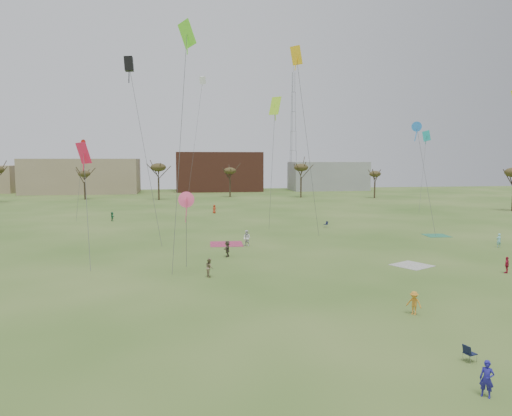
{
  "coord_description": "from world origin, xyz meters",
  "views": [
    {
      "loc": [
        -6.72,
        -30.81,
        9.93
      ],
      "look_at": [
        0.0,
        12.0,
        5.5
      ],
      "focal_mm": 33.76,
      "sensor_mm": 36.0,
      "label": 1
    }
  ],
  "objects": [
    {
      "name": "tree_line",
      "position": [
        -2.85,
        79.12,
        7.09
      ],
      "size": [
        117.44,
        49.32,
        8.91
      ],
      "color": "#3A2B1E",
      "rests_on": "ground"
    },
    {
      "name": "flyer_far_b",
      "position": [
        -0.69,
        56.97,
        0.79
      ],
      "size": [
        0.91,
        0.79,
        1.57
      ],
      "primitive_type": "imported",
      "rotation": [
        0.0,
        0.0,
        0.47
      ],
      "color": "#BF3A20",
      "rests_on": "ground"
    },
    {
      "name": "flyer_mid_b",
      "position": [
        7.91,
        -2.79,
        0.76
      ],
      "size": [
        1.07,
        1.11,
        1.52
      ],
      "primitive_type": "imported",
      "rotation": [
        0.0,
        0.0,
        5.45
      ],
      "color": "orange",
      "rests_on": "ground"
    },
    {
      "name": "flyer_near_right",
      "position": [
        5.79,
        -13.31,
        0.79
      ],
      "size": [
        0.67,
        0.67,
        1.57
      ],
      "primitive_type": "imported",
      "rotation": [
        0.0,
        0.0,
        5.5
      ],
      "color": "navy",
      "rests_on": "ground"
    },
    {
      "name": "blanket_cream",
      "position": [
        14.55,
        10.56,
        0.0
      ],
      "size": [
        4.16,
        4.16,
        0.03
      ],
      "primitive_type": "cube",
      "rotation": [
        0.0,
        0.0,
        2.06
      ],
      "color": "beige",
      "rests_on": "ground"
    },
    {
      "name": "kites_aloft",
      "position": [
        -3.96,
        32.25,
        18.18
      ],
      "size": [
        71.42,
        64.22,
        24.48
      ],
      "color": "#E51B45",
      "rests_on": "ground"
    },
    {
      "name": "spectator_fore_b",
      "position": [
        -4.42,
        9.21,
        0.79
      ],
      "size": [
        0.65,
        0.81,
        1.57
      ],
      "primitive_type": "imported",
      "rotation": [
        0.0,
        0.0,
        1.65
      ],
      "color": "#857355",
      "rests_on": "ground"
    },
    {
      "name": "spectator_fore_c",
      "position": [
        -2.12,
        17.35,
        0.82
      ],
      "size": [
        0.83,
        1.59,
        1.63
      ],
      "primitive_type": "imported",
      "rotation": [
        0.0,
        0.0,
        4.47
      ],
      "color": "#4F4738",
      "rests_on": "ground"
    },
    {
      "name": "building_tan",
      "position": [
        -35.0,
        115.0,
        5.0
      ],
      "size": [
        32.0,
        14.0,
        10.0
      ],
      "primitive_type": "cube",
      "color": "#937F60",
      "rests_on": "ground"
    },
    {
      "name": "flyer_mid_c",
      "position": [
        28.63,
        17.81,
        0.79
      ],
      "size": [
        0.61,
        0.44,
        1.58
      ],
      "primitive_type": "imported",
      "rotation": [
        0.0,
        0.0,
        3.25
      ],
      "color": "#82D1D9",
      "rests_on": "ground"
    },
    {
      "name": "ground",
      "position": [
        0.0,
        0.0,
        0.0
      ],
      "size": [
        260.0,
        260.0,
        0.0
      ],
      "primitive_type": "plane",
      "color": "#345B1C",
      "rests_on": "ground"
    },
    {
      "name": "building_grey",
      "position": [
        40.0,
        118.0,
        4.5
      ],
      "size": [
        24.0,
        12.0,
        9.0
      ],
      "primitive_type": "cube",
      "color": "gray",
      "rests_on": "ground"
    },
    {
      "name": "spectator_mid_e",
      "position": [
        0.65,
        22.9,
        0.93
      ],
      "size": [
        1.13,
        1.13,
        1.85
      ],
      "primitive_type": "imported",
      "rotation": [
        0.0,
        0.0,
        5.48
      ],
      "color": "white",
      "rests_on": "ground"
    },
    {
      "name": "blanket_plum",
      "position": [
        -1.54,
        24.6,
        0.0
      ],
      "size": [
        3.97,
        3.97,
        0.03
      ],
      "primitive_type": "cube",
      "rotation": [
        0.0,
        0.0,
        1.52
      ],
      "color": "#AB3457",
      "rests_on": "ground"
    },
    {
      "name": "spectator_fore_a",
      "position": [
        21.29,
        6.47,
        0.73
      ],
      "size": [
        0.89,
        0.81,
        1.45
      ],
      "primitive_type": "imported",
      "rotation": [
        0.0,
        0.0,
        3.81
      ],
      "color": "#B21E3B",
      "rests_on": "ground"
    },
    {
      "name": "flyer_far_a",
      "position": [
        -17.66,
        48.34,
        0.74
      ],
      "size": [
        0.8,
        1.43,
        1.47
      ],
      "primitive_type": "imported",
      "rotation": [
        0.0,
        0.0,
        1.86
      ],
      "color": "#257048",
      "rests_on": "ground"
    },
    {
      "name": "blanket_olive",
      "position": [
        26.05,
        26.59,
        0.0
      ],
      "size": [
        3.19,
        3.19,
        0.03
      ],
      "primitive_type": "cube",
      "rotation": [
        0.0,
        0.0,
        3.06
      ],
      "color": "#2F815B",
      "rests_on": "ground"
    },
    {
      "name": "radio_tower",
      "position": [
        30.0,
        125.0,
        19.21
      ],
      "size": [
        1.51,
        1.72,
        41.0
      ],
      "color": "#9EA3A8",
      "rests_on": "ground"
    },
    {
      "name": "camp_chair_center",
      "position": [
        7.18,
        -9.98,
        0.26
      ],
      "size": [
        0.66,
        0.63,
        0.87
      ],
      "rotation": [
        0.0,
        0.0,
        1.85
      ],
      "color": "#131935",
      "rests_on": "ground"
    },
    {
      "name": "building_brick",
      "position": [
        5.0,
        120.0,
        6.0
      ],
      "size": [
        26.0,
        16.0,
        12.0
      ],
      "primitive_type": "cube",
      "color": "brown",
      "rests_on": "ground"
    },
    {
      "name": "camp_chair_right",
      "position": [
        14.13,
        36.3,
        0.26
      ],
      "size": [
        0.66,
        0.63,
        0.87
      ],
      "rotation": [
        0.0,
        0.0,
        5.0
      ],
      "color": "#131635",
      "rests_on": "ground"
    }
  ]
}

